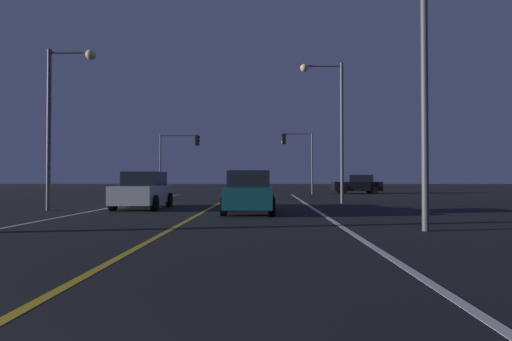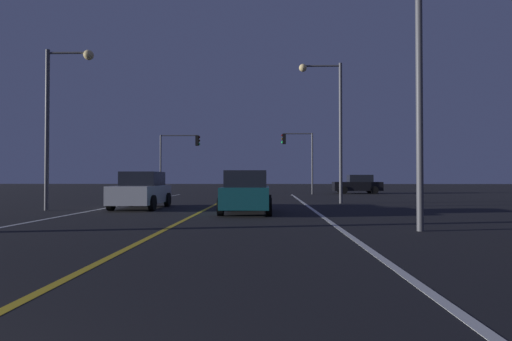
% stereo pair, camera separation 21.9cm
% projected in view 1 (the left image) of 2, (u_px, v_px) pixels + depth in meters
% --- Properties ---
extents(lane_edge_right, '(0.16, 41.15, 0.01)m').
position_uv_depth(lane_edge_right, '(326.00, 217.00, 15.26)').
color(lane_edge_right, silver).
rests_on(lane_edge_right, ground).
extents(lane_edge_left, '(0.16, 41.15, 0.01)m').
position_uv_depth(lane_edge_left, '(65.00, 216.00, 15.48)').
color(lane_edge_left, silver).
rests_on(lane_edge_left, ground).
extents(lane_center_divider, '(0.16, 41.15, 0.01)m').
position_uv_depth(lane_center_divider, '(195.00, 216.00, 15.37)').
color(lane_center_divider, gold).
rests_on(lane_center_divider, ground).
extents(car_lead_same_lane, '(2.02, 4.30, 1.70)m').
position_uv_depth(car_lead_same_lane, '(249.00, 193.00, 16.86)').
color(car_lead_same_lane, black).
rests_on(car_lead_same_lane, ground).
extents(car_oncoming, '(2.02, 4.30, 1.70)m').
position_uv_depth(car_oncoming, '(143.00, 191.00, 19.40)').
color(car_oncoming, black).
rests_on(car_oncoming, ground).
extents(car_crossing_side, '(4.30, 2.02, 1.70)m').
position_uv_depth(car_crossing_side, '(357.00, 184.00, 38.21)').
color(car_crossing_side, black).
rests_on(car_crossing_side, ground).
extents(traffic_light_near_right, '(2.75, 0.36, 5.31)m').
position_uv_depth(traffic_light_near_right, '(297.00, 149.00, 36.39)').
color(traffic_light_near_right, '#4C4C51').
rests_on(traffic_light_near_right, ground).
extents(traffic_light_near_left, '(3.54, 0.36, 5.18)m').
position_uv_depth(traffic_light_near_left, '(180.00, 150.00, 36.62)').
color(traffic_light_near_left, '#4C4C51').
rests_on(traffic_light_near_left, ground).
extents(street_lamp_right_near, '(1.82, 0.44, 8.05)m').
position_uv_depth(street_lamp_right_near, '(410.00, 41.00, 11.25)').
color(street_lamp_right_near, '#4C4C51').
rests_on(street_lamp_right_near, ground).
extents(street_lamp_left_mid, '(2.12, 0.44, 7.03)m').
position_uv_depth(street_lamp_left_mid, '(61.00, 106.00, 18.26)').
color(street_lamp_left_mid, '#4C4C51').
rests_on(street_lamp_left_mid, ground).
extents(street_lamp_right_far, '(2.40, 0.44, 7.83)m').
position_uv_depth(street_lamp_right_far, '(332.00, 114.00, 23.44)').
color(street_lamp_right_far, '#4C4C51').
rests_on(street_lamp_right_far, ground).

